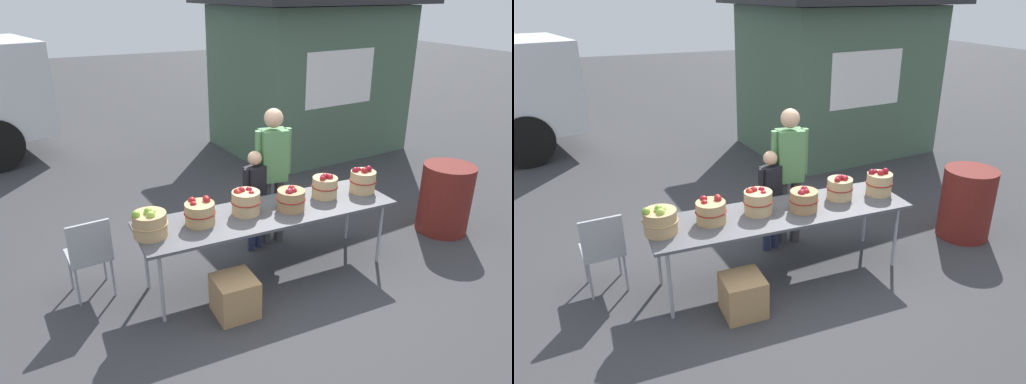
% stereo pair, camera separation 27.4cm
% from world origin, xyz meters
% --- Properties ---
extents(ground_plane, '(40.00, 40.00, 0.00)m').
position_xyz_m(ground_plane, '(0.00, 0.00, 0.00)').
color(ground_plane, '#38383A').
extents(market_table, '(2.70, 0.76, 0.75)m').
position_xyz_m(market_table, '(0.00, 0.00, 0.71)').
color(market_table, '#4C4C51').
rests_on(market_table, ground).
extents(apple_basket_green_0, '(0.33, 0.33, 0.28)m').
position_xyz_m(apple_basket_green_0, '(-1.22, -0.00, 0.88)').
color(apple_basket_green_0, tan).
rests_on(apple_basket_green_0, market_table).
extents(apple_basket_red_0, '(0.31, 0.31, 0.27)m').
position_xyz_m(apple_basket_red_0, '(-0.72, 0.04, 0.87)').
color(apple_basket_red_0, tan).
rests_on(apple_basket_red_0, market_table).
extents(apple_basket_red_1, '(0.31, 0.31, 0.28)m').
position_xyz_m(apple_basket_red_1, '(-0.23, 0.06, 0.88)').
color(apple_basket_red_1, tan).
rests_on(apple_basket_red_1, market_table).
extents(apple_basket_red_2, '(0.31, 0.31, 0.27)m').
position_xyz_m(apple_basket_red_2, '(0.23, -0.05, 0.87)').
color(apple_basket_red_2, '#A87F51').
rests_on(apple_basket_red_2, market_table).
extents(apple_basket_red_3, '(0.29, 0.29, 0.27)m').
position_xyz_m(apple_basket_red_3, '(0.72, 0.08, 0.87)').
color(apple_basket_red_3, tan).
rests_on(apple_basket_red_3, market_table).
extents(apple_basket_red_4, '(0.30, 0.30, 0.30)m').
position_xyz_m(apple_basket_red_4, '(1.18, 0.02, 0.88)').
color(apple_basket_red_4, tan).
rests_on(apple_basket_red_4, market_table).
extents(vendor_adult, '(0.43, 0.25, 1.64)m').
position_xyz_m(vendor_adult, '(0.38, 0.65, 0.97)').
color(vendor_adult, '#3F3F3F').
rests_on(vendor_adult, ground).
extents(child_customer, '(0.30, 0.23, 1.21)m').
position_xyz_m(child_customer, '(0.11, 0.57, 0.71)').
color(child_customer, '#262D4C').
rests_on(child_customer, ground).
extents(food_kiosk, '(3.77, 3.24, 2.74)m').
position_xyz_m(food_kiosk, '(2.77, 3.85, 1.38)').
color(food_kiosk, '#47604C').
rests_on(food_kiosk, ground).
extents(folding_chair, '(0.44, 0.44, 0.86)m').
position_xyz_m(folding_chair, '(-1.74, 0.40, 0.51)').
color(folding_chair, '#99999E').
rests_on(folding_chair, ground).
extents(trash_barrel, '(0.62, 0.62, 0.87)m').
position_xyz_m(trash_barrel, '(2.46, -0.03, 0.44)').
color(trash_barrel, maroon).
rests_on(trash_barrel, ground).
extents(produce_crate, '(0.38, 0.38, 0.38)m').
position_xyz_m(produce_crate, '(-0.59, -0.47, 0.19)').
color(produce_crate, '#A87F51').
rests_on(produce_crate, ground).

